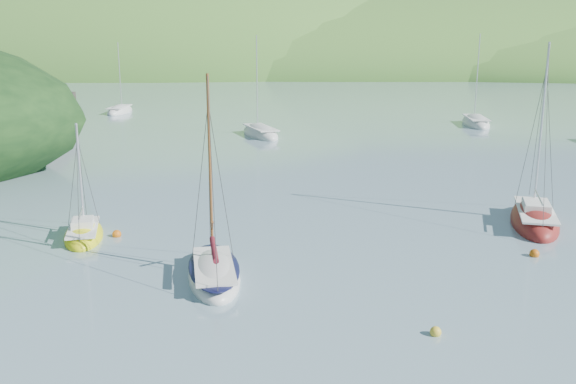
{
  "coord_description": "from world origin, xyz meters",
  "views": [
    {
      "loc": [
        0.24,
        -21.79,
        10.14
      ],
      "look_at": [
        -0.8,
        8.0,
        2.71
      ],
      "focal_mm": 40.0,
      "sensor_mm": 36.0,
      "label": 1
    }
  ],
  "objects_px": {
    "sailboat_yellow": "(84,235)",
    "distant_sloop_c": "(120,111)",
    "distant_sloop_a": "(260,134)",
    "distant_sloop_b": "(476,124)",
    "sloop_red": "(534,220)",
    "daysailer_white": "(214,274)"
  },
  "relations": [
    {
      "from": "sailboat_yellow",
      "to": "daysailer_white",
      "type": "bearing_deg",
      "value": -50.32
    },
    {
      "from": "distant_sloop_b",
      "to": "distant_sloop_c",
      "type": "height_order",
      "value": "distant_sloop_b"
    },
    {
      "from": "sloop_red",
      "to": "daysailer_white",
      "type": "bearing_deg",
      "value": -139.71
    },
    {
      "from": "daysailer_white",
      "to": "sailboat_yellow",
      "type": "distance_m",
      "value": 9.14
    },
    {
      "from": "sloop_red",
      "to": "distant_sloop_b",
      "type": "xyz_separation_m",
      "value": [
        6.39,
        38.68,
        -0.02
      ]
    },
    {
      "from": "daysailer_white",
      "to": "sloop_red",
      "type": "relative_size",
      "value": 0.87
    },
    {
      "from": "distant_sloop_a",
      "to": "daysailer_white",
      "type": "bearing_deg",
      "value": -111.62
    },
    {
      "from": "distant_sloop_a",
      "to": "distant_sloop_c",
      "type": "height_order",
      "value": "distant_sloop_a"
    },
    {
      "from": "daysailer_white",
      "to": "distant_sloop_b",
      "type": "distance_m",
      "value": 52.35
    },
    {
      "from": "sloop_red",
      "to": "distant_sloop_c",
      "type": "relative_size",
      "value": 1.08
    },
    {
      "from": "daysailer_white",
      "to": "distant_sloop_c",
      "type": "distance_m",
      "value": 60.86
    },
    {
      "from": "daysailer_white",
      "to": "distant_sloop_a",
      "type": "bearing_deg",
      "value": 79.95
    },
    {
      "from": "sloop_red",
      "to": "distant_sloop_b",
      "type": "bearing_deg",
      "value": 93.33
    },
    {
      "from": "sailboat_yellow",
      "to": "distant_sloop_c",
      "type": "relative_size",
      "value": 0.65
    },
    {
      "from": "sailboat_yellow",
      "to": "distant_sloop_c",
      "type": "distance_m",
      "value": 53.59
    },
    {
      "from": "distant_sloop_b",
      "to": "distant_sloop_c",
      "type": "bearing_deg",
      "value": 169.58
    },
    {
      "from": "distant_sloop_a",
      "to": "distant_sloop_b",
      "type": "height_order",
      "value": "distant_sloop_b"
    },
    {
      "from": "distant_sloop_b",
      "to": "distant_sloop_c",
      "type": "relative_size",
      "value": 1.12
    },
    {
      "from": "sailboat_yellow",
      "to": "distant_sloop_b",
      "type": "height_order",
      "value": "distant_sloop_b"
    },
    {
      "from": "sailboat_yellow",
      "to": "distant_sloop_b",
      "type": "relative_size",
      "value": 0.58
    },
    {
      "from": "distant_sloop_b",
      "to": "sloop_red",
      "type": "bearing_deg",
      "value": -96.8
    },
    {
      "from": "sailboat_yellow",
      "to": "distant_sloop_a",
      "type": "bearing_deg",
      "value": 64.23
    }
  ]
}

